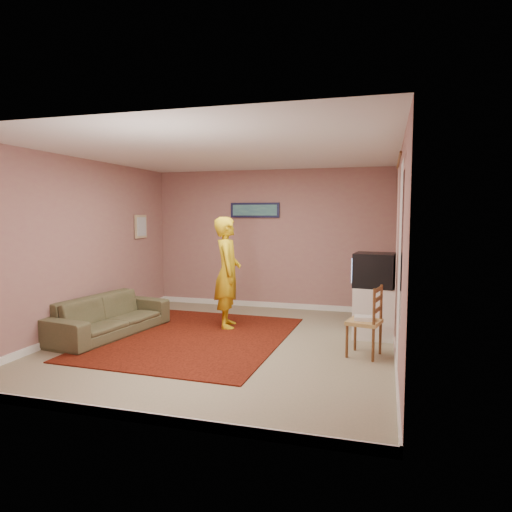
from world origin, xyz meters
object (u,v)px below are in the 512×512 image
(person, at_px, (228,273))
(chair_a, at_px, (379,285))
(tv_cabinet, at_px, (374,312))
(crt_tv, at_px, (374,270))
(sofa, at_px, (109,316))
(chair_b, at_px, (364,313))

(person, bearing_deg, chair_a, -80.82)
(tv_cabinet, distance_m, crt_tv, 0.61)
(crt_tv, distance_m, person, 2.22)
(crt_tv, height_order, person, person)
(sofa, distance_m, person, 1.87)
(chair_b, xyz_separation_m, person, (-2.13, 0.91, 0.32))
(chair_a, bearing_deg, person, -134.63)
(sofa, height_order, person, person)
(crt_tv, height_order, chair_a, crt_tv)
(chair_a, distance_m, chair_b, 2.07)
(chair_b, bearing_deg, tv_cabinet, -172.52)
(tv_cabinet, bearing_deg, crt_tv, 173.87)
(crt_tv, relative_size, sofa, 0.32)
(sofa, bearing_deg, chair_b, -81.30)
(crt_tv, xyz_separation_m, sofa, (-3.74, -0.95, -0.69))
(tv_cabinet, bearing_deg, chair_b, -95.65)
(chair_a, distance_m, sofa, 4.34)
(crt_tv, distance_m, chair_a, 1.19)
(tv_cabinet, xyz_separation_m, chair_a, (0.05, 1.13, 0.23))
(sofa, relative_size, person, 1.13)
(tv_cabinet, relative_size, chair_a, 1.32)
(chair_a, relative_size, person, 0.32)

